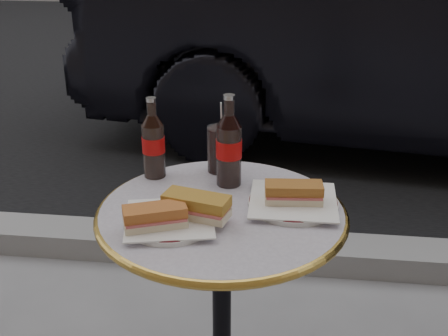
# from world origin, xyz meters

# --- Properties ---
(asphalt_road) EXTENTS (40.00, 8.00, 0.00)m
(asphalt_road) POSITION_xyz_m (0.00, 5.00, 0.00)
(asphalt_road) COLOR black
(asphalt_road) RESTS_ON ground
(curb) EXTENTS (40.00, 0.20, 0.12)m
(curb) POSITION_xyz_m (0.00, 0.90, 0.05)
(curb) COLOR gray
(curb) RESTS_ON ground
(bistro_table) EXTENTS (0.62, 0.62, 0.73)m
(bistro_table) POSITION_xyz_m (0.00, 0.00, 0.37)
(bistro_table) COLOR #BAB2C4
(bistro_table) RESTS_ON ground
(plate_left) EXTENTS (0.22, 0.22, 0.01)m
(plate_left) POSITION_xyz_m (-0.11, -0.09, 0.74)
(plate_left) COLOR white
(plate_left) RESTS_ON bistro_table
(plate_right) EXTENTS (0.26, 0.26, 0.01)m
(plate_right) POSITION_xyz_m (0.17, 0.04, 0.74)
(plate_right) COLOR silver
(plate_right) RESTS_ON bistro_table
(sandwich_left_a) EXTENTS (0.16, 0.11, 0.05)m
(sandwich_left_a) POSITION_xyz_m (-0.14, -0.13, 0.77)
(sandwich_left_a) COLOR #B6642E
(sandwich_left_a) RESTS_ON plate_left
(sandwich_left_b) EXTENTS (0.17, 0.11, 0.05)m
(sandwich_left_b) POSITION_xyz_m (-0.05, -0.07, 0.77)
(sandwich_left_b) COLOR #AB792B
(sandwich_left_b) RESTS_ON plate_left
(sandwich_right) EXTENTS (0.15, 0.08, 0.05)m
(sandwich_right) POSITION_xyz_m (0.17, 0.03, 0.77)
(sandwich_right) COLOR #A06128
(sandwich_right) RESTS_ON plate_right
(cola_bottle_left) EXTENTS (0.07, 0.07, 0.23)m
(cola_bottle_left) POSITION_xyz_m (-0.21, 0.17, 0.85)
(cola_bottle_left) COLOR black
(cola_bottle_left) RESTS_ON bistro_table
(cola_bottle_right) EXTENTS (0.09, 0.09, 0.25)m
(cola_bottle_right) POSITION_xyz_m (0.00, 0.14, 0.86)
(cola_bottle_right) COLOR black
(cola_bottle_right) RESTS_ON bistro_table
(cola_glass) EXTENTS (0.08, 0.08, 0.13)m
(cola_glass) POSITION_xyz_m (-0.04, 0.22, 0.80)
(cola_glass) COLOR black
(cola_glass) RESTS_ON bistro_table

